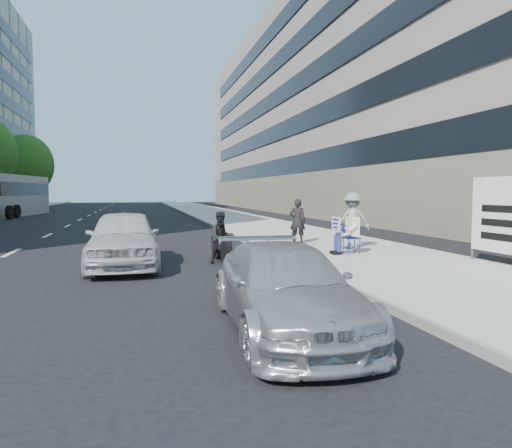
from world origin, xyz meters
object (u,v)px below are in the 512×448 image
object	(u,v)px
jogger	(352,220)
motorcycle	(222,240)
parked_sedan	(285,288)
white_sedan_near	(124,238)
pedestrian_woman	(298,221)
seated_protester	(348,229)
bus	(7,196)

from	to	relation	value
jogger	motorcycle	xyz separation A→B (m)	(-4.46, -1.03, -0.42)
parked_sedan	white_sedan_near	size ratio (longest dim) A/B	0.94
jogger	pedestrian_woman	world-z (taller)	jogger
seated_protester	white_sedan_near	size ratio (longest dim) A/B	0.30
seated_protester	white_sedan_near	distance (m)	6.33
jogger	parked_sedan	bearing A→B (deg)	64.85
parked_sedan	bus	bearing A→B (deg)	112.49
jogger	seated_protester	bearing A→B (deg)	65.81
bus	parked_sedan	bearing A→B (deg)	-62.46
jogger	parked_sedan	distance (m)	8.65
jogger	motorcycle	distance (m)	4.59
white_sedan_near	seated_protester	bearing A→B (deg)	-1.06
jogger	parked_sedan	xyz separation A→B (m)	(-4.66, -7.28, -0.45)
seated_protester	pedestrian_woman	distance (m)	3.11
jogger	bus	distance (m)	31.71
parked_sedan	white_sedan_near	bearing A→B (deg)	113.87
pedestrian_woman	parked_sedan	xyz separation A→B (m)	(-3.47, -9.17, -0.34)
seated_protester	bus	xyz separation A→B (m)	(-16.08, 28.06, 0.76)
seated_protester	white_sedan_near	xyz separation A→B (m)	(-6.33, 0.16, -0.12)
pedestrian_woman	white_sedan_near	distance (m)	6.55
pedestrian_woman	motorcycle	distance (m)	4.39
white_sedan_near	jogger	bearing A→B (deg)	8.64
white_sedan_near	motorcycle	xyz separation A→B (m)	(2.60, -0.01, -0.11)
motorcycle	seated_protester	bearing A→B (deg)	-9.06
jogger	bus	bearing A→B (deg)	-50.49
motorcycle	bus	distance (m)	30.54
seated_protester	motorcycle	xyz separation A→B (m)	(-3.73, 0.15, -0.24)
seated_protester	motorcycle	world-z (taller)	seated_protester
jogger	bus	world-z (taller)	bus
parked_sedan	motorcycle	distance (m)	6.25
seated_protester	parked_sedan	bearing A→B (deg)	-122.83
seated_protester	jogger	distance (m)	1.40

